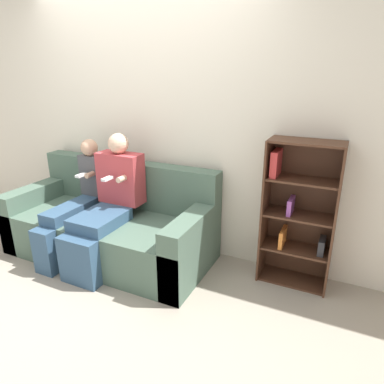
{
  "coord_description": "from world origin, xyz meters",
  "views": [
    {
      "loc": [
        1.88,
        -1.89,
        1.77
      ],
      "look_at": [
        0.7,
        0.6,
        0.78
      ],
      "focal_mm": 32.0,
      "sensor_mm": 36.0,
      "label": 1
    }
  ],
  "objects": [
    {
      "name": "ground_plane",
      "position": [
        0.0,
        0.0,
        0.0
      ],
      "size": [
        14.0,
        14.0,
        0.0
      ],
      "primitive_type": "plane",
      "color": "#9E9384"
    },
    {
      "name": "back_wall",
      "position": [
        0.0,
        1.03,
        1.27
      ],
      "size": [
        10.0,
        0.06,
        2.55
      ],
      "color": "silver",
      "rests_on": "ground_plane"
    },
    {
      "name": "couch",
      "position": [
        -0.17,
        0.55,
        0.3
      ],
      "size": [
        2.02,
        0.9,
        0.89
      ],
      "color": "#4C6656",
      "rests_on": "ground_plane"
    },
    {
      "name": "adult_seated",
      "position": [
        -0.09,
        0.44,
        0.62
      ],
      "size": [
        0.44,
        0.82,
        1.21
      ],
      "color": "#335170",
      "rests_on": "ground_plane"
    },
    {
      "name": "child_seated",
      "position": [
        -0.49,
        0.4,
        0.55
      ],
      "size": [
        0.24,
        0.85,
        1.12
      ],
      "color": "#335170",
      "rests_on": "ground_plane"
    },
    {
      "name": "bookshelf",
      "position": [
        1.55,
        0.88,
        0.64
      ],
      "size": [
        0.58,
        0.3,
        1.25
      ],
      "color": "#4C2D1E",
      "rests_on": "ground_plane"
    }
  ]
}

